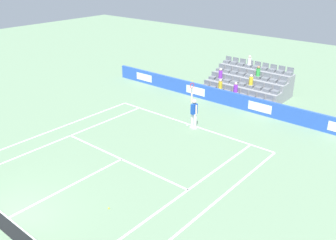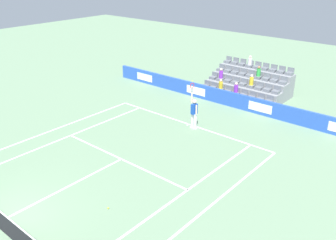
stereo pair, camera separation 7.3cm
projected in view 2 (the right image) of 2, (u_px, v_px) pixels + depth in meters
line_baseline at (189, 124)px, 22.08m from camera, size 10.97×0.10×0.01m
line_service at (121, 159)px, 18.24m from camera, size 8.23×0.10×0.01m
line_centre_service at (67, 187)px, 16.00m from camera, size 0.10×6.40×0.01m
line_singles_sideline_left at (64, 138)px, 20.36m from camera, size 0.10×11.89×0.01m
line_singles_sideline_right at (181, 195)px, 15.48m from camera, size 0.10×11.89×0.01m
line_doubles_sideline_left at (50, 131)px, 21.18m from camera, size 0.10×11.89×0.01m
line_doubles_sideline_right at (208, 208)px, 14.67m from camera, size 0.10×11.89×0.01m
line_centre_mark at (188, 125)px, 22.01m from camera, size 0.10×0.20×0.01m
sponsor_barrier at (227, 98)px, 24.78m from camera, size 19.99×0.22×0.99m
tennis_player at (194, 112)px, 21.20m from camera, size 0.52×0.39×2.85m
stadium_stand at (249, 85)px, 26.76m from camera, size 5.58×3.80×2.56m
loose_tennis_ball at (108, 208)px, 14.60m from camera, size 0.07×0.07×0.07m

